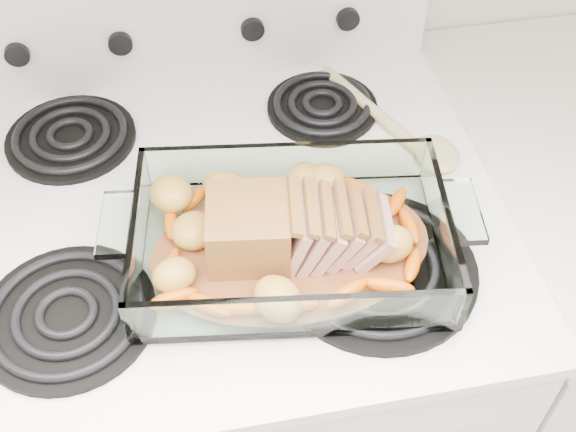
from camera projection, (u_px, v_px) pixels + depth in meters
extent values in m
cube|color=white|center=(232.00, 375.00, 1.34)|extent=(0.76, 0.65, 0.92)
cube|color=white|center=(212.00, 205.00, 0.99)|extent=(0.78, 0.67, 0.02)
cube|color=white|center=(185.00, 23.00, 1.11)|extent=(0.76, 0.06, 0.18)
cylinder|color=black|center=(68.00, 317.00, 0.85)|extent=(0.21, 0.21, 0.01)
cylinder|color=black|center=(378.00, 269.00, 0.90)|extent=(0.25, 0.25, 0.01)
cylinder|color=black|center=(71.00, 138.00, 1.06)|extent=(0.19, 0.19, 0.01)
cylinder|color=black|center=(322.00, 108.00, 1.11)|extent=(0.17, 0.17, 0.01)
cylinder|color=black|center=(17.00, 53.00, 1.06)|extent=(0.04, 0.02, 0.04)
cylinder|color=black|center=(120.00, 42.00, 1.08)|extent=(0.04, 0.02, 0.04)
cylinder|color=black|center=(252.00, 28.00, 1.10)|extent=(0.04, 0.02, 0.04)
cylinder|color=black|center=(347.00, 18.00, 1.12)|extent=(0.04, 0.02, 0.04)
cube|color=silver|center=(565.00, 322.00, 1.43)|extent=(0.55, 0.65, 0.90)
cube|color=white|center=(291.00, 251.00, 0.91)|extent=(0.38, 0.25, 0.01)
cube|color=white|center=(312.00, 314.00, 0.80)|extent=(0.38, 0.01, 0.07)
cube|color=white|center=(274.00, 164.00, 0.96)|extent=(0.38, 0.01, 0.07)
cube|color=white|center=(137.00, 254.00, 0.86)|extent=(0.01, 0.25, 0.07)
cube|color=white|center=(438.00, 211.00, 0.91)|extent=(0.01, 0.25, 0.07)
cylinder|color=brown|center=(291.00, 248.00, 0.91)|extent=(0.22, 0.22, 0.00)
cube|color=brown|center=(249.00, 234.00, 0.87)|extent=(0.10, 0.10, 0.08)
cube|color=tan|center=(295.00, 229.00, 0.88)|extent=(0.04, 0.09, 0.08)
cube|color=tan|center=(310.00, 227.00, 0.88)|extent=(0.04, 0.09, 0.07)
cube|color=tan|center=(325.00, 226.00, 0.89)|extent=(0.04, 0.09, 0.07)
cube|color=tan|center=(340.00, 224.00, 0.89)|extent=(0.04, 0.09, 0.06)
cube|color=tan|center=(355.00, 223.00, 0.89)|extent=(0.05, 0.09, 0.06)
cube|color=tan|center=(369.00, 222.00, 0.90)|extent=(0.05, 0.09, 0.06)
ellipsoid|color=#CA4B07|center=(183.00, 312.00, 0.83)|extent=(0.06, 0.02, 0.02)
ellipsoid|color=#CA4B07|center=(394.00, 279.00, 0.86)|extent=(0.06, 0.02, 0.02)
ellipsoid|color=#CA4B07|center=(404.00, 215.00, 0.93)|extent=(0.06, 0.02, 0.02)
ellipsoid|color=#CA4B07|center=(166.00, 237.00, 0.91)|extent=(0.06, 0.02, 0.02)
ellipsoid|color=#B68732|center=(163.00, 209.00, 0.92)|extent=(0.06, 0.05, 0.04)
ellipsoid|color=#B68732|center=(294.00, 186.00, 0.95)|extent=(0.06, 0.05, 0.04)
ellipsoid|color=#B68732|center=(391.00, 236.00, 0.89)|extent=(0.06, 0.05, 0.04)
cylinder|color=#C3B291|center=(370.00, 108.00, 1.10)|extent=(0.11, 0.21, 0.02)
ellipsoid|color=#C3B291|center=(437.00, 154.00, 1.03)|extent=(0.06, 0.08, 0.02)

